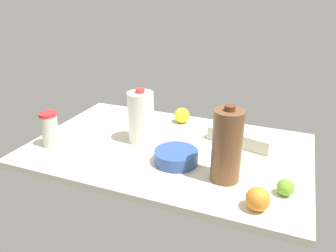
{
  "coord_description": "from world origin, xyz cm",
  "views": [
    {
      "loc": [
        -48.24,
        119.15,
        69.14
      ],
      "look_at": [
        0.0,
        0.0,
        13.0
      ],
      "focal_mm": 35.0,
      "sensor_mm": 36.0,
      "label": 1
    }
  ],
  "objects": [
    {
      "name": "mixing_bowl",
      "position": [
        -8.17,
        11.54,
        5.63
      ],
      "size": [
        17.6,
        17.6,
        5.26
      ],
      "primitive_type": "cylinder",
      "color": "#2F5098",
      "rests_on": "countertop"
    },
    {
      "name": "countertop",
      "position": [
        0.0,
        0.0,
        1.5
      ],
      "size": [
        120.0,
        76.0,
        3.0
      ],
      "primitive_type": "cube",
      "color": "beige",
      "rests_on": "ground"
    },
    {
      "name": "lemon_far_back",
      "position": [
        3.73,
        -28.27,
        6.92
      ],
      "size": [
        7.84,
        7.84,
        7.84
      ],
      "primitive_type": "sphere",
      "color": "yellow",
      "rests_on": "countertop"
    },
    {
      "name": "chocolate_milk_jug",
      "position": [
        -28.92,
        16.04,
        16.57
      ],
      "size": [
        10.72,
        10.72,
        28.71
      ],
      "color": "brown",
      "rests_on": "countertop"
    },
    {
      "name": "tumbler_cup",
      "position": [
        48.28,
        18.04,
        10.81
      ],
      "size": [
        7.43,
        7.43,
        15.54
      ],
      "color": "beige",
      "rests_on": "countertop"
    },
    {
      "name": "lime_by_jug",
      "position": [
        -50.22,
        18.14,
        5.94
      ],
      "size": [
        5.88,
        5.88,
        5.88
      ],
      "primitive_type": "sphere",
      "color": "#69B22F",
      "rests_on": "countertop"
    },
    {
      "name": "orange_near_front",
      "position": [
        -42.52,
        29.62,
        6.9
      ],
      "size": [
        7.8,
        7.8,
        7.8
      ],
      "primitive_type": "sphere",
      "color": "orange",
      "rests_on": "countertop"
    },
    {
      "name": "egg_carton",
      "position": [
        -29.17,
        -15.74,
        6.07
      ],
      "size": [
        30.82,
        17.85,
        6.13
      ],
      "primitive_type": "cube",
      "rotation": [
        0.0,
        0.0,
        -0.25
      ],
      "color": "beige",
      "rests_on": "countertop"
    },
    {
      "name": "milk_jug",
      "position": [
        13.41,
        -1.1,
        14.63
      ],
      "size": [
        11.59,
        11.59,
        24.82
      ],
      "color": "white",
      "rests_on": "countertop"
    }
  ]
}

